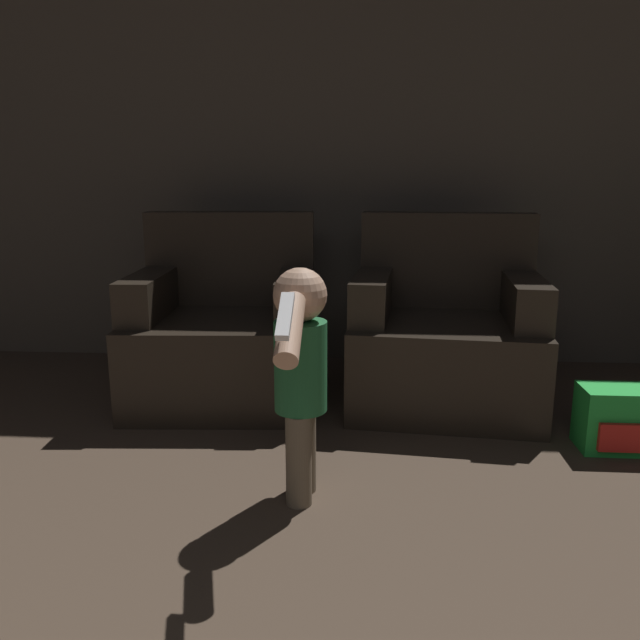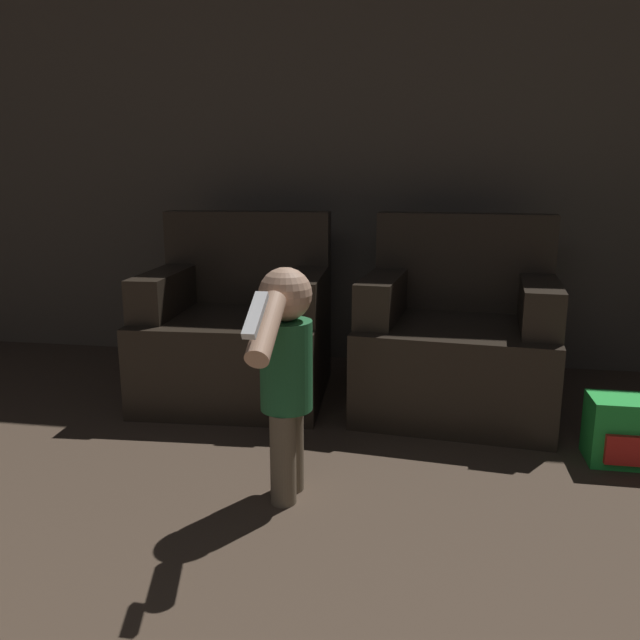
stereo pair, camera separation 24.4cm
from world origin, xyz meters
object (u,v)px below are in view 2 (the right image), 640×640
at_px(person_toddler, 286,366).
at_px(toy_backpack, 626,431).
at_px(armchair_right, 457,340).
at_px(armchair_left, 239,331).

distance_m(person_toddler, toy_backpack, 1.33).
distance_m(armchair_right, toy_backpack, 0.83).
xyz_separation_m(armchair_left, person_toddler, (0.47, -1.00, 0.15)).
distance_m(armchair_right, person_toddler, 1.17).
relative_size(armchair_left, armchair_right, 0.97).
height_order(armchair_left, person_toddler, armchair_left).
bearing_deg(armchair_left, armchair_right, -3.42).
distance_m(armchair_left, armchair_right, 1.06).
height_order(armchair_left, armchair_right, same).
xyz_separation_m(armchair_left, toy_backpack, (1.67, -0.53, -0.19)).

